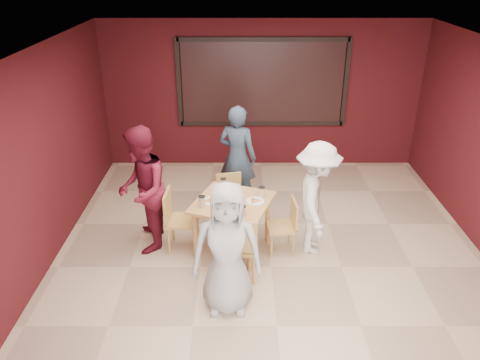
{
  "coord_description": "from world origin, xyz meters",
  "views": [
    {
      "loc": [
        -0.43,
        -5.18,
        3.83
      ],
      "look_at": [
        -0.42,
        0.44,
        1.1
      ],
      "focal_mm": 35.0,
      "sensor_mm": 36.0,
      "label": 1
    }
  ],
  "objects_px": {
    "chair_back": "(230,197)",
    "diner_front": "(227,249)",
    "diner_right": "(317,199)",
    "chair_right": "(286,223)",
    "diner_back": "(238,157)",
    "chair_front": "(239,245)",
    "dining_table": "(233,207)",
    "chair_left": "(177,217)",
    "diner_left": "(142,190)"
  },
  "relations": [
    {
      "from": "chair_back",
      "to": "diner_front",
      "type": "xyz_separation_m",
      "value": [
        0.0,
        -1.93,
        0.36
      ]
    },
    {
      "from": "chair_back",
      "to": "diner_right",
      "type": "height_order",
      "value": "diner_right"
    },
    {
      "from": "chair_back",
      "to": "chair_right",
      "type": "relative_size",
      "value": 1.03
    },
    {
      "from": "diner_back",
      "to": "chair_front",
      "type": "bearing_deg",
      "value": 111.25
    },
    {
      "from": "chair_right",
      "to": "chair_back",
      "type": "bearing_deg",
      "value": 136.5
    },
    {
      "from": "dining_table",
      "to": "diner_back",
      "type": "bearing_deg",
      "value": 87.25
    },
    {
      "from": "chair_back",
      "to": "chair_right",
      "type": "distance_m",
      "value": 1.1
    },
    {
      "from": "chair_left",
      "to": "diner_left",
      "type": "distance_m",
      "value": 0.61
    },
    {
      "from": "chair_left",
      "to": "diner_left",
      "type": "bearing_deg",
      "value": 173.37
    },
    {
      "from": "diner_back",
      "to": "chair_left",
      "type": "bearing_deg",
      "value": 77.37
    },
    {
      "from": "chair_right",
      "to": "dining_table",
      "type": "bearing_deg",
      "value": 176.96
    },
    {
      "from": "dining_table",
      "to": "chair_right",
      "type": "relative_size",
      "value": 1.58
    },
    {
      "from": "diner_left",
      "to": "diner_right",
      "type": "xyz_separation_m",
      "value": [
        2.39,
        -0.09,
        -0.09
      ]
    },
    {
      "from": "chair_left",
      "to": "diner_front",
      "type": "distance_m",
      "value": 1.48
    },
    {
      "from": "chair_right",
      "to": "diner_left",
      "type": "height_order",
      "value": "diner_left"
    },
    {
      "from": "diner_front",
      "to": "diner_back",
      "type": "distance_m",
      "value": 2.55
    },
    {
      "from": "chair_left",
      "to": "diner_right",
      "type": "height_order",
      "value": "diner_right"
    },
    {
      "from": "chair_right",
      "to": "diner_front",
      "type": "relative_size",
      "value": 0.48
    },
    {
      "from": "dining_table",
      "to": "diner_front",
      "type": "distance_m",
      "value": 1.22
    },
    {
      "from": "chair_back",
      "to": "diner_back",
      "type": "bearing_deg",
      "value": 79.56
    },
    {
      "from": "diner_back",
      "to": "diner_right",
      "type": "relative_size",
      "value": 1.06
    },
    {
      "from": "dining_table",
      "to": "diner_right",
      "type": "relative_size",
      "value": 0.77
    },
    {
      "from": "dining_table",
      "to": "chair_front",
      "type": "height_order",
      "value": "chair_front"
    },
    {
      "from": "chair_left",
      "to": "chair_front",
      "type": "bearing_deg",
      "value": -39.86
    },
    {
      "from": "diner_left",
      "to": "chair_back",
      "type": "bearing_deg",
      "value": 111.44
    },
    {
      "from": "dining_table",
      "to": "chair_back",
      "type": "distance_m",
      "value": 0.75
    },
    {
      "from": "chair_left",
      "to": "chair_right",
      "type": "relative_size",
      "value": 1.14
    },
    {
      "from": "dining_table",
      "to": "diner_left",
      "type": "height_order",
      "value": "diner_left"
    },
    {
      "from": "diner_back",
      "to": "diner_front",
      "type": "bearing_deg",
      "value": 107.93
    },
    {
      "from": "dining_table",
      "to": "chair_right",
      "type": "bearing_deg",
      "value": -3.04
    },
    {
      "from": "chair_back",
      "to": "diner_left",
      "type": "distance_m",
      "value": 1.42
    },
    {
      "from": "chair_left",
      "to": "chair_right",
      "type": "xyz_separation_m",
      "value": [
        1.53,
        -0.07,
        -0.06
      ]
    },
    {
      "from": "chair_back",
      "to": "diner_left",
      "type": "bearing_deg",
      "value": -152.35
    },
    {
      "from": "chair_back",
      "to": "chair_left",
      "type": "distance_m",
      "value": 1.0
    },
    {
      "from": "chair_back",
      "to": "diner_front",
      "type": "distance_m",
      "value": 1.96
    },
    {
      "from": "chair_front",
      "to": "chair_back",
      "type": "height_order",
      "value": "chair_front"
    },
    {
      "from": "chair_front",
      "to": "chair_right",
      "type": "distance_m",
      "value": 0.93
    },
    {
      "from": "chair_front",
      "to": "diner_left",
      "type": "bearing_deg",
      "value": 149.63
    },
    {
      "from": "chair_right",
      "to": "diner_front",
      "type": "distance_m",
      "value": 1.46
    },
    {
      "from": "diner_front",
      "to": "diner_back",
      "type": "bearing_deg",
      "value": 87.23
    },
    {
      "from": "chair_front",
      "to": "chair_right",
      "type": "xyz_separation_m",
      "value": [
        0.65,
        0.66,
        -0.08
      ]
    },
    {
      "from": "chair_front",
      "to": "diner_left",
      "type": "distance_m",
      "value": 1.6
    },
    {
      "from": "dining_table",
      "to": "chair_front",
      "type": "distance_m",
      "value": 0.72
    },
    {
      "from": "chair_back",
      "to": "chair_right",
      "type": "xyz_separation_m",
      "value": [
        0.8,
        -0.75,
        -0.01
      ]
    },
    {
      "from": "diner_front",
      "to": "chair_right",
      "type": "bearing_deg",
      "value": 55.69
    },
    {
      "from": "diner_front",
      "to": "diner_right",
      "type": "xyz_separation_m",
      "value": [
        1.19,
        1.21,
        -0.0
      ]
    },
    {
      "from": "chair_front",
      "to": "diner_right",
      "type": "relative_size",
      "value": 0.57
    },
    {
      "from": "chair_back",
      "to": "diner_right",
      "type": "xyz_separation_m",
      "value": [
        1.2,
        -0.72,
        0.35
      ]
    },
    {
      "from": "dining_table",
      "to": "chair_right",
      "type": "distance_m",
      "value": 0.78
    },
    {
      "from": "chair_right",
      "to": "diner_left",
      "type": "relative_size",
      "value": 0.44
    }
  ]
}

